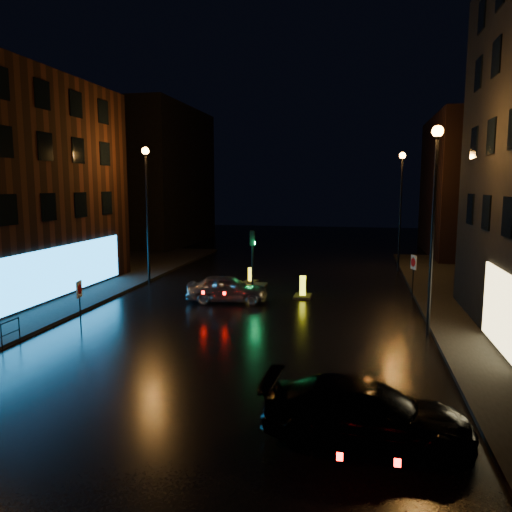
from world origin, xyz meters
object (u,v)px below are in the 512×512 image
object	(u,v)px
dark_sedan	(366,412)
bollard_near	(303,293)
bollard_far	(250,279)
road_sign_left	(79,294)
road_sign_right	(413,266)
silver_hatchback	(227,288)
traffic_signal	(252,280)

from	to	relation	value
dark_sedan	bollard_near	bearing A→B (deg)	15.14
bollard_near	bollard_far	bearing A→B (deg)	136.65
bollard_far	road_sign_left	size ratio (longest dim) A/B	0.55
dark_sedan	road_sign_right	size ratio (longest dim) A/B	2.11
silver_hatchback	dark_sedan	distance (m)	15.01
bollard_far	dark_sedan	bearing A→B (deg)	-60.34
silver_hatchback	road_sign_right	size ratio (longest dim) A/B	1.79
traffic_signal	bollard_near	distance (m)	3.76
traffic_signal	silver_hatchback	xyz separation A→B (m)	(-0.54, -3.82, 0.22)
bollard_near	road_sign_right	world-z (taller)	road_sign_right
dark_sedan	bollard_far	xyz separation A→B (m)	(-6.89, 18.80, -0.52)
road_sign_right	silver_hatchback	bearing A→B (deg)	-5.20
road_sign_left	bollard_far	bearing A→B (deg)	58.00
traffic_signal	road_sign_left	xyz separation A→B (m)	(-5.30, -10.08, 1.08)
bollard_far	road_sign_left	distance (m)	12.77
bollard_near	traffic_signal	bearing A→B (deg)	149.85
dark_sedan	road_sign_left	distance (m)	13.69
silver_hatchback	road_sign_left	bearing A→B (deg)	135.67
road_sign_left	dark_sedan	bearing A→B (deg)	-40.83
road_sign_right	dark_sedan	bearing A→B (deg)	58.63
dark_sedan	road_sign_left	size ratio (longest dim) A/B	2.36
traffic_signal	road_sign_left	bearing A→B (deg)	-117.72
bollard_far	road_sign_right	bearing A→B (deg)	-5.63
road_sign_left	road_sign_right	bearing A→B (deg)	22.70
bollard_far	road_sign_right	xyz separation A→B (m)	(9.59, -2.60, 1.56)
silver_hatchback	road_sign_right	distance (m)	10.12
traffic_signal	bollard_near	xyz separation A→B (m)	(3.22, -1.93, -0.24)
traffic_signal	bollard_near	size ratio (longest dim) A/B	2.52
traffic_signal	road_sign_right	world-z (taller)	traffic_signal
traffic_signal	bollard_far	bearing A→B (deg)	106.43
traffic_signal	dark_sedan	world-z (taller)	traffic_signal
silver_hatchback	bollard_near	xyz separation A→B (m)	(3.77, 1.90, -0.46)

